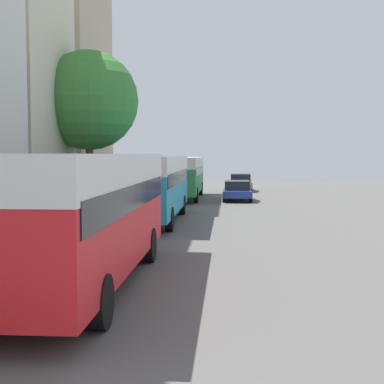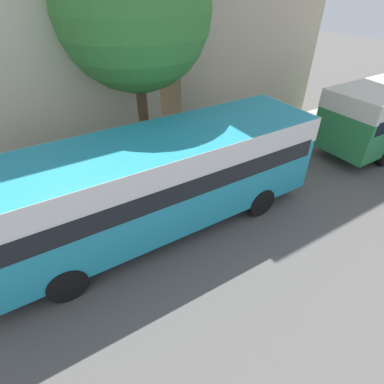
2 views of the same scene
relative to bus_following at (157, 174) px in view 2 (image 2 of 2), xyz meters
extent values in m
cube|color=beige|center=(-7.10, -0.88, 3.66)|extent=(5.88, 6.23, 11.27)
cube|color=teal|center=(0.00, 0.00, -0.21)|extent=(2.58, 10.01, 2.54)
cube|color=white|center=(0.00, 0.00, 0.68)|extent=(2.60, 10.06, 0.76)
cube|color=black|center=(0.00, 0.00, 0.11)|extent=(2.63, 9.61, 0.56)
cylinder|color=black|center=(-1.19, 3.10, -1.48)|extent=(0.28, 1.00, 1.00)
cylinder|color=black|center=(1.19, 3.10, -1.48)|extent=(0.28, 1.00, 1.00)
cylinder|color=black|center=(-1.19, -3.10, -1.48)|extent=(0.28, 1.00, 1.00)
cylinder|color=black|center=(1.19, -3.10, -1.48)|extent=(0.28, 1.00, 1.00)
cylinder|color=black|center=(-0.78, 9.80, -1.48)|extent=(0.28, 1.00, 1.00)
cylinder|color=#232838|center=(-2.92, -4.15, -1.45)|extent=(0.34, 0.34, 0.75)
cylinder|color=brown|center=(-3.17, 1.05, 0.06)|extent=(0.36, 0.36, 3.78)
sphere|color=#387A33|center=(-3.17, 1.05, 3.75)|extent=(4.79, 4.79, 4.79)
camera|label=1|loc=(3.52, -24.55, 1.15)|focal=50.00mm
camera|label=2|loc=(6.66, -2.90, 4.59)|focal=28.00mm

